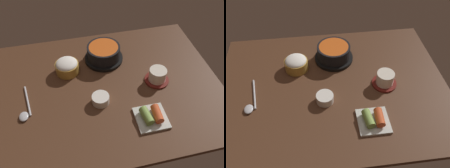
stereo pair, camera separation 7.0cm
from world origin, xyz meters
TOP-DOWN VIEW (x-y plane):
  - dining_table at (0.00, 0.00)cm, footprint 100.00×76.00cm
  - stone_pot at (2.45, 17.56)cm, footprint 18.35×18.35cm
  - rice_bowl at (-15.48, 12.90)cm, footprint 10.66×10.66cm
  - tea_cup_with_saucer at (22.51, -1.66)cm, footprint 10.80×10.80cm
  - banchan_cup_center at (-4.17, -8.08)cm, footprint 7.15×7.15cm
  - kimchi_plate at (13.27, -20.67)cm, footprint 12.09×12.09cm
  - spoon at (-34.38, -6.30)cm, footprint 4.72×18.59cm

SIDE VIEW (x-z plane):
  - dining_table at x=0.00cm, z-range 0.00..2.00cm
  - spoon at x=-34.38cm, z-range 1.94..3.29cm
  - kimchi_plate at x=13.27cm, z-range 1.47..5.78cm
  - banchan_cup_center at x=-4.17cm, z-range 2.13..5.73cm
  - tea_cup_with_saucer at x=22.51cm, z-range 1.80..8.14cm
  - rice_bowl at x=-15.48cm, z-range 2.03..8.81cm
  - stone_pot at x=2.45cm, z-range 1.98..9.70cm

